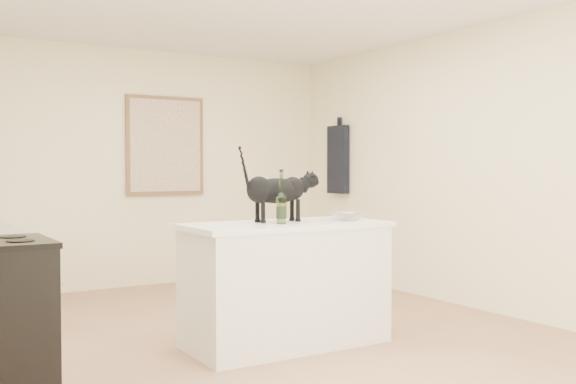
{
  "coord_description": "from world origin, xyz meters",
  "views": [
    {
      "loc": [
        -2.41,
        -4.32,
        1.29
      ],
      "look_at": [
        0.15,
        -0.15,
        1.12
      ],
      "focal_mm": 41.37,
      "sensor_mm": 36.0,
      "label": 1
    }
  ],
  "objects": [
    {
      "name": "floor",
      "position": [
        0.0,
        0.0,
        0.0
      ],
      "size": [
        5.5,
        5.5,
        0.0
      ],
      "primitive_type": "plane",
      "color": "tan",
      "rests_on": "ground"
    },
    {
      "name": "wall_back",
      "position": [
        0.0,
        2.75,
        1.3
      ],
      "size": [
        4.5,
        0.0,
        4.5
      ],
      "primitive_type": "plane",
      "rotation": [
        1.57,
        0.0,
        0.0
      ],
      "color": "#FFF2C5",
      "rests_on": "ground"
    },
    {
      "name": "wall_right",
      "position": [
        2.25,
        0.0,
        1.3
      ],
      "size": [
        0.0,
        5.5,
        5.5
      ],
      "primitive_type": "plane",
      "rotation": [
        1.57,
        0.0,
        -1.57
      ],
      "color": "#FFF2C5",
      "rests_on": "ground"
    },
    {
      "name": "island_base",
      "position": [
        0.1,
        -0.2,
        0.43
      ],
      "size": [
        1.44,
        0.67,
        0.86
      ],
      "primitive_type": "cube",
      "color": "white",
      "rests_on": "floor"
    },
    {
      "name": "island_top",
      "position": [
        0.1,
        -0.2,
        0.88
      ],
      "size": [
        1.5,
        0.7,
        0.04
      ],
      "primitive_type": "cube",
      "color": "white",
      "rests_on": "island_base"
    },
    {
      "name": "artwork_frame",
      "position": [
        0.3,
        2.72,
        1.55
      ],
      "size": [
        0.9,
        0.03,
        1.1
      ],
      "primitive_type": "cube",
      "color": "brown",
      "rests_on": "wall_back"
    },
    {
      "name": "artwork_canvas",
      "position": [
        0.3,
        2.7,
        1.55
      ],
      "size": [
        0.82,
        0.0,
        1.02
      ],
      "primitive_type": "cube",
      "color": "beige",
      "rests_on": "wall_back"
    },
    {
      "name": "hanging_garment",
      "position": [
        2.19,
        2.05,
        1.4
      ],
      "size": [
        0.08,
        0.34,
        0.8
      ],
      "primitive_type": "cube",
      "color": "black",
      "rests_on": "wall_right"
    },
    {
      "name": "black_cat",
      "position": [
        0.07,
        -0.13,
        1.11
      ],
      "size": [
        0.59,
        0.19,
        0.41
      ],
      "primitive_type": null,
      "rotation": [
        0.0,
        0.0,
        -0.02
      ],
      "color": "black",
      "rests_on": "island_top"
    },
    {
      "name": "wine_bottle",
      "position": [
        0.01,
        -0.29,
        1.07
      ],
      "size": [
        0.09,
        0.09,
        0.34
      ],
      "primitive_type": "cylinder",
      "rotation": [
        0.0,
        0.0,
        0.25
      ],
      "color": "#345F26",
      "rests_on": "island_top"
    },
    {
      "name": "glass_bowl",
      "position": [
        0.6,
        -0.28,
        0.93
      ],
      "size": [
        0.27,
        0.27,
        0.06
      ],
      "primitive_type": "imported",
      "rotation": [
        0.0,
        0.0,
        -0.08
      ],
      "color": "white",
      "rests_on": "island_top"
    }
  ]
}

